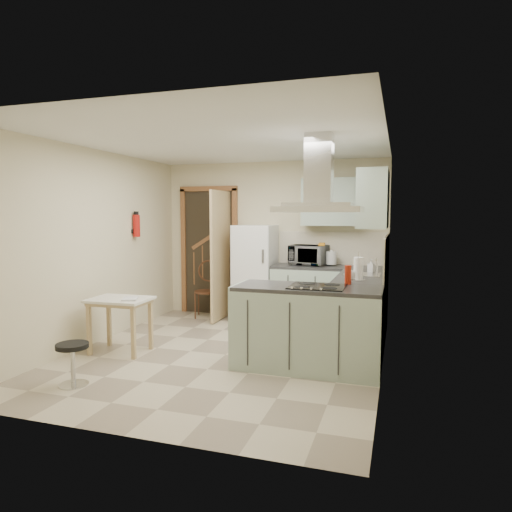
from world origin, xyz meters
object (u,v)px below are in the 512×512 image
(stool, at_px, (73,364))
(microwave, at_px, (309,255))
(extractor_hood, at_px, (318,209))
(drop_leaf_table, at_px, (121,325))
(bentwood_chair, at_px, (206,292))
(fridge, at_px, (255,273))
(peninsula, at_px, (308,328))

(stool, xyz_separation_m, microwave, (1.70, 3.22, 0.84))
(microwave, bearing_deg, stool, -105.30)
(extractor_hood, xyz_separation_m, stool, (-2.19, -1.17, -1.51))
(stool, bearing_deg, drop_leaf_table, 99.54)
(extractor_hood, height_order, stool, extractor_hood)
(drop_leaf_table, height_order, stool, drop_leaf_table)
(drop_leaf_table, xyz_separation_m, bentwood_chair, (0.22, 2.05, 0.09))
(extractor_hood, relative_size, bentwood_chair, 1.08)
(drop_leaf_table, bearing_deg, fridge, 61.12)
(fridge, bearing_deg, extractor_hood, -56.21)
(fridge, xyz_separation_m, peninsula, (1.22, -1.98, -0.30))
(bentwood_chair, xyz_separation_m, stool, (-0.04, -3.12, -0.21))
(extractor_hood, height_order, microwave, extractor_hood)
(extractor_hood, bearing_deg, drop_leaf_table, -177.50)
(microwave, bearing_deg, fridge, -162.62)
(fridge, distance_m, peninsula, 2.35)
(drop_leaf_table, relative_size, microwave, 1.30)
(extractor_hood, bearing_deg, peninsula, 180.00)
(drop_leaf_table, distance_m, stool, 1.09)
(peninsula, bearing_deg, stool, -150.74)
(extractor_hood, distance_m, drop_leaf_table, 2.75)
(fridge, xyz_separation_m, bentwood_chair, (-0.83, -0.03, -0.33))
(stool, bearing_deg, fridge, 74.60)
(fridge, relative_size, drop_leaf_table, 2.12)
(drop_leaf_table, distance_m, microwave, 2.95)
(microwave, bearing_deg, extractor_hood, -63.95)
(peninsula, relative_size, stool, 3.69)
(peninsula, height_order, microwave, microwave)
(extractor_hood, bearing_deg, microwave, 103.58)
(extractor_hood, xyz_separation_m, microwave, (-0.50, 2.05, -0.67))
(peninsula, height_order, drop_leaf_table, peninsula)
(bentwood_chair, distance_m, microwave, 1.78)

